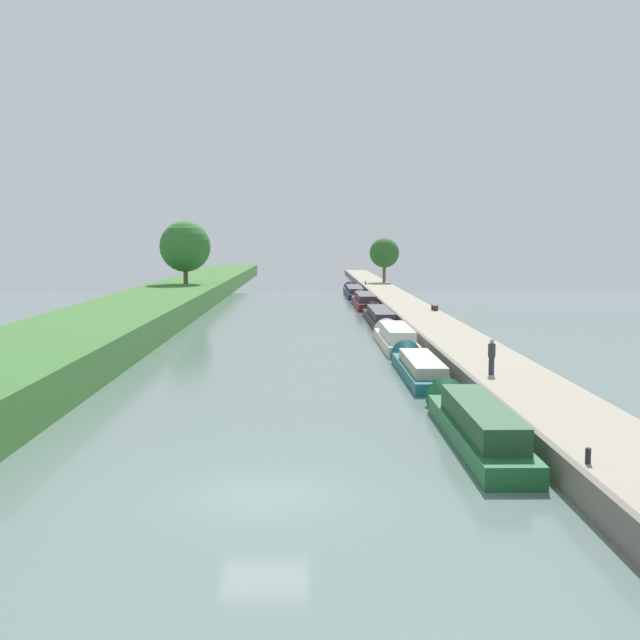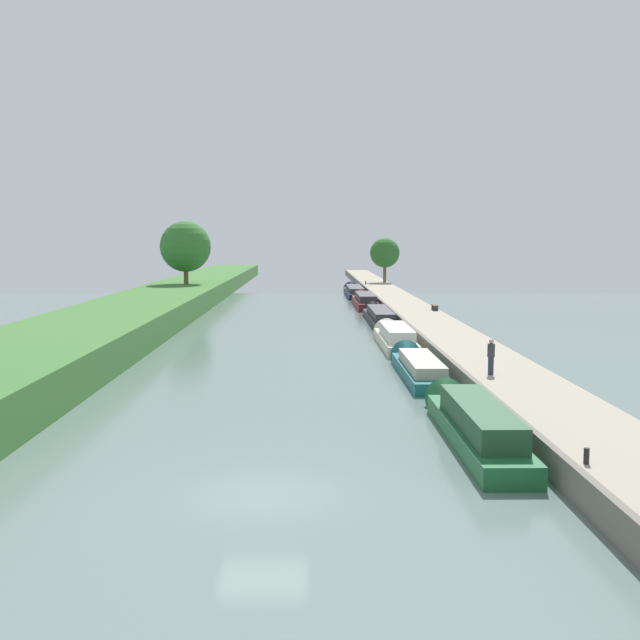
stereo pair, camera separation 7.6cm
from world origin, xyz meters
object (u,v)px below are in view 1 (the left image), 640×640
object	(u,v)px
narrowboat_maroon	(364,301)
park_bench	(435,306)
person_walking	(492,356)
mooring_bollard_far	(365,283)
narrowboat_navy	(354,291)
narrowboat_green	(474,423)
narrowboat_black	(379,316)
narrowboat_teal	(418,366)
mooring_bollard_near	(588,456)
narrowboat_cream	(395,337)

from	to	relation	value
narrowboat_maroon	park_bench	distance (m)	15.87
person_walking	mooring_bollard_far	world-z (taller)	person_walking
narrowboat_navy	narrowboat_green	bearing A→B (deg)	-89.89
narrowboat_black	park_bench	world-z (taller)	park_bench
narrowboat_green	person_walking	distance (m)	8.36
narrowboat_maroon	park_bench	bearing A→B (deg)	-71.40
narrowboat_navy	park_bench	size ratio (longest dim) A/B	10.33
narrowboat_maroon	narrowboat_green	bearing A→B (deg)	-90.05
narrowboat_teal	narrowboat_black	xyz separation A→B (m)	(0.28, 25.77, 0.05)
narrowboat_maroon	person_walking	world-z (taller)	person_walking
narrowboat_black	person_walking	world-z (taller)	person_walking
narrowboat_navy	person_walking	size ratio (longest dim) A/B	9.34
narrowboat_maroon	narrowboat_navy	distance (m)	15.70
narrowboat_green	person_walking	size ratio (longest dim) A/B	6.83
narrowboat_navy	mooring_bollard_near	xyz separation A→B (m)	(1.98, -76.32, 0.69)
narrowboat_cream	park_bench	xyz separation A→B (m)	(5.22, 15.14, 0.73)
mooring_bollard_near	narrowboat_black	bearing A→B (deg)	92.13
narrowboat_cream	person_walking	bearing A→B (deg)	-81.01
mooring_bollard_far	park_bench	xyz separation A→B (m)	(3.26, -37.47, 0.12)
park_bench	mooring_bollard_near	bearing A→B (deg)	-94.09
narrowboat_cream	narrowboat_black	size ratio (longest dim) A/B	0.75
narrowboat_black	mooring_bollard_far	size ratio (longest dim) A/B	32.86
mooring_bollard_far	narrowboat_navy	bearing A→B (deg)	-106.32
narrowboat_navy	park_bench	bearing A→B (deg)	-80.32
narrowboat_teal	mooring_bollard_far	size ratio (longest dim) A/B	24.07
narrowboat_teal	person_walking	bearing A→B (deg)	-64.01
mooring_bollard_far	narrowboat_cream	bearing A→B (deg)	-92.13
mooring_bollard_far	mooring_bollard_near	bearing A→B (deg)	-90.00
narrowboat_green	mooring_bollard_far	distance (m)	76.98
narrowboat_cream	person_walking	xyz separation A→B (m)	(2.60, -16.46, 1.26)
narrowboat_black	narrowboat_green	bearing A→B (deg)	-90.25
narrowboat_maroon	person_walking	xyz separation A→B (m)	(2.44, -46.62, 1.25)
narrowboat_navy	mooring_bollard_far	size ratio (longest dim) A/B	34.45
narrowboat_maroon	park_bench	world-z (taller)	narrowboat_maroon
narrowboat_teal	mooring_bollard_near	bearing A→B (deg)	-84.24
narrowboat_green	narrowboat_cream	world-z (taller)	narrowboat_green
person_walking	park_bench	xyz separation A→B (m)	(2.61, 31.60, -0.53)
narrowboat_navy	person_walking	xyz separation A→B (m)	(2.63, -62.32, 1.34)
narrowboat_cream	mooring_bollard_near	distance (m)	30.53
narrowboat_green	mooring_bollard_near	bearing A→B (deg)	-73.21
park_bench	narrowboat_teal	bearing A→B (deg)	-101.22
narrowboat_teal	narrowboat_navy	bearing A→B (deg)	90.03
narrowboat_black	mooring_bollard_far	xyz separation A→B (m)	(1.67, 37.97, 0.68)
narrowboat_navy	mooring_bollard_near	size ratio (longest dim) A/B	34.45
person_walking	mooring_bollard_near	bearing A→B (deg)	-92.65
park_bench	person_walking	bearing A→B (deg)	-94.73
narrowboat_teal	person_walking	xyz separation A→B (m)	(2.60, -5.33, 1.39)
narrowboat_black	narrowboat_maroon	distance (m)	15.52
mooring_bollard_far	park_bench	bearing A→B (deg)	-85.03
mooring_bollard_near	park_bench	distance (m)	45.71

